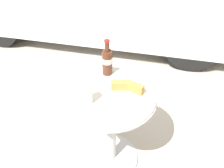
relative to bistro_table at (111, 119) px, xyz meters
The scene contains 5 objects.
ground_plane 0.47m from the bistro_table, ahead, with size 30.00×30.00×0.00m, color #A8A093.
bistro_table is the anchor object (origin of this frame).
cola_bottle_left 0.40m from the bistro_table, 110.02° to the left, with size 0.07×0.07×0.26m.
drinking_glass 0.33m from the bistro_table, 135.87° to the right, with size 0.07×0.07×0.12m.
lunch_plate_near 0.28m from the bistro_table, 22.85° to the left, with size 0.22×0.22×0.07m.
Camera 1 is at (0.23, -0.98, 1.62)m, focal length 35.00 mm.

